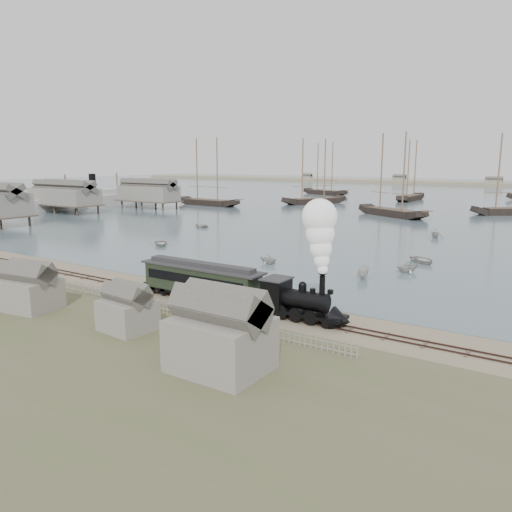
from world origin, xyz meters
The scene contains 25 objects.
ground centered at (0.00, 0.00, 0.00)m, with size 600.00×600.00×0.00m, color gray.
harbor_water centered at (0.00, 170.00, 0.03)m, with size 600.00×336.00×0.06m, color #485C67.
rail_track centered at (0.00, -2.00, 0.04)m, with size 120.00×1.80×0.16m.
picket_fence_west centered at (-6.50, -7.00, 0.00)m, with size 19.00×0.10×1.20m, color gray, non-canonical shape.
picket_fence_east centered at (12.50, -7.50, 0.00)m, with size 15.00×0.10×1.20m, color gray, non-canonical shape.
shed_left centered at (-10.00, -13.00, 0.00)m, with size 5.00×4.00×4.10m, color gray, non-canonical shape.
shed_mid centered at (2.00, -12.00, 0.00)m, with size 4.00×3.50×3.60m, color gray, non-canonical shape.
shed_right centered at (13.00, -14.00, 0.00)m, with size 6.00×5.00×5.10m, color gray, non-canonical shape.
western_wharf centered at (-76.00, 40.00, 4.06)m, with size 36.00×56.00×8.00m, color gray, non-canonical shape.
locomotive centered at (13.61, -2.00, 4.66)m, with size 8.12×3.03×10.12m.
passenger_coach centered at (1.38, -2.00, 2.11)m, with size 13.69×2.64×3.32m.
beached_dinghy centered at (-0.33, 0.62, 0.41)m, with size 3.97×2.83×0.82m, color #BAB8B1.
steamship centered at (-89.00, 57.43, 4.79)m, with size 43.21×7.20×9.45m, color #BAB8B1, non-canonical shape.
rowboat_0 centered at (-24.14, 18.58, 0.48)m, with size 4.04×2.89×0.84m, color #BAB8B1.
rowboat_1 centered at (-2.32, 16.20, 0.76)m, with size 2.67×2.31×1.41m, color #BAB8B1.
rowboat_2 centered at (11.15, 15.45, 0.67)m, with size 3.18×1.20×1.23m, color #BAB8B1.
rowboat_3 centered at (14.47, 28.01, 0.50)m, with size 4.22×3.01×0.87m, color #BAB8B1.
rowboat_4 centered at (14.50, 21.42, 0.84)m, with size 2.95×2.55×1.55m, color #BAB8B1.
rowboat_6 centered at (-32.94, 39.16, 0.43)m, with size 3.60×2.57×0.75m, color #BAB8B1.
rowboat_7 centered at (10.24, 51.53, 0.89)m, with size 3.17×2.74×1.67m, color #BAB8B1.
schooner_0 centered at (-62.73, 78.43, 10.06)m, with size 21.17×4.88×20.00m, color black, non-canonical shape.
schooner_1 centered at (-38.82, 100.93, 10.06)m, with size 21.55×4.97×20.00m, color black, non-canonical shape.
schooner_2 centered at (-7.37, 80.30, 10.06)m, with size 20.41×4.71×20.00m, color black, non-canonical shape.
schooner_6 centered at (-53.94, 139.69, 10.06)m, with size 20.39×4.71×20.00m, color black, non-canonical shape.
schooner_7 centered at (-17.47, 129.49, 10.06)m, with size 18.59×4.29×20.00m, color black, non-canonical shape.
Camera 1 is at (32.00, -38.42, 13.63)m, focal length 35.00 mm.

